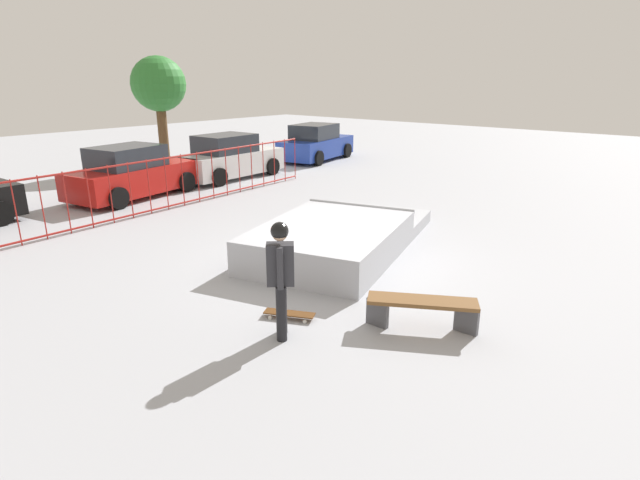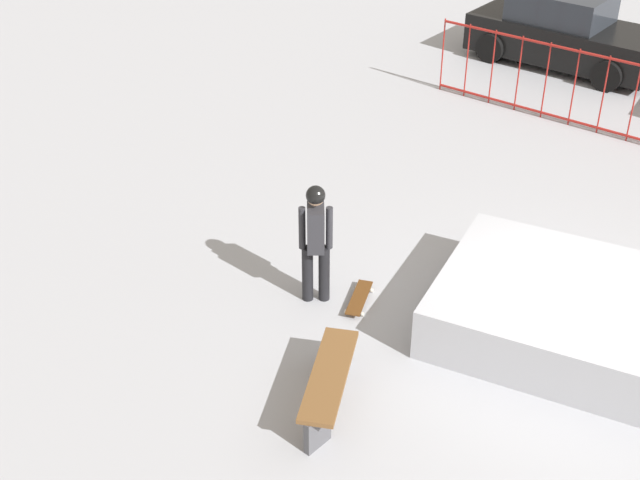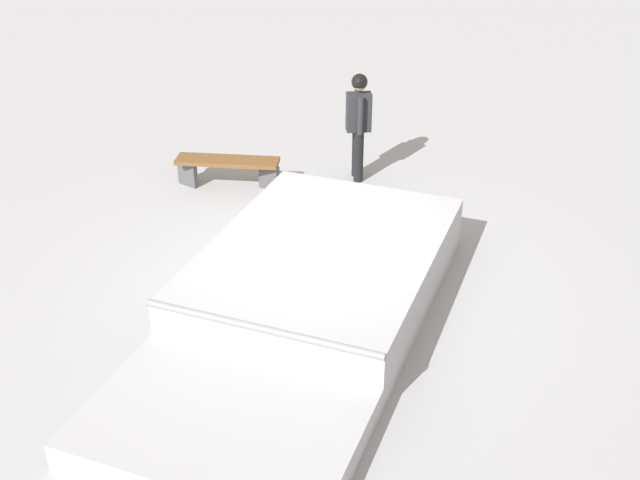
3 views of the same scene
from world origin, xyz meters
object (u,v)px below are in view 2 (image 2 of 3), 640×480
(park_bench, at_px, (329,381))
(parked_car_black, at_px, (564,32))
(skate_ramp, at_px, (623,329))
(skater, at_px, (316,235))
(skateboard, at_px, (359,298))

(park_bench, xyz_separation_m, parked_car_black, (-3.37, 11.63, 0.37))
(skate_ramp, xyz_separation_m, skater, (-3.54, -1.72, 0.69))
(skateboard, relative_size, parked_car_black, 0.19)
(skate_ramp, height_order, parked_car_black, parked_car_black)
(parked_car_black, bearing_deg, skateboard, -79.91)
(skate_ramp, height_order, skateboard, skate_ramp)
(skateboard, bearing_deg, skate_ramp, 88.48)
(skate_ramp, distance_m, park_bench, 3.75)
(skateboard, distance_m, park_bench, 2.04)
(skate_ramp, bearing_deg, skateboard, -170.95)
(skate_ramp, bearing_deg, parked_car_black, 106.91)
(skate_ramp, distance_m, parked_car_black, 10.07)
(skate_ramp, distance_m, skateboard, 3.36)
(park_bench, distance_m, parked_car_black, 12.11)
(skateboard, xyz_separation_m, park_bench, (1.00, -1.75, 0.28))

